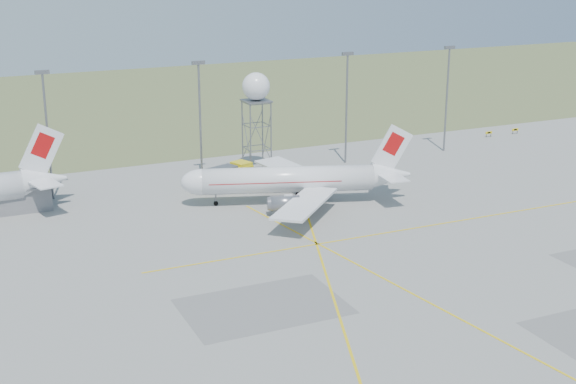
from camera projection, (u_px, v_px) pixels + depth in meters
name	position (u px, v px, depth m)	size (l,w,h in m)	color
ground	(493.00, 328.00, 84.53)	(400.00, 400.00, 0.00)	gray
grass_strip	(147.00, 103.00, 206.30)	(400.00, 120.00, 0.03)	#4B5D33
mast_a	(47.00, 124.00, 124.52)	(2.20, 0.50, 20.50)	slate
mast_b	(200.00, 111.00, 134.43)	(2.20, 0.50, 20.50)	slate
mast_c	(347.00, 99.00, 145.53)	(2.20, 0.50, 20.50)	slate
mast_d	(447.00, 90.00, 154.25)	(2.20, 0.50, 20.50)	slate
taxi_sign_near	(489.00, 133.00, 168.93)	(1.60, 0.17, 1.20)	black
taxi_sign_far	(515.00, 130.00, 171.71)	(1.60, 0.17, 1.20)	black
airliner_main	(292.00, 180.00, 124.55)	(35.35, 33.36, 12.31)	silver
radar_tower	(256.00, 116.00, 141.01)	(4.88, 4.88, 17.65)	slate
fire_truck	(227.00, 177.00, 133.29)	(10.07, 6.41, 3.83)	gold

